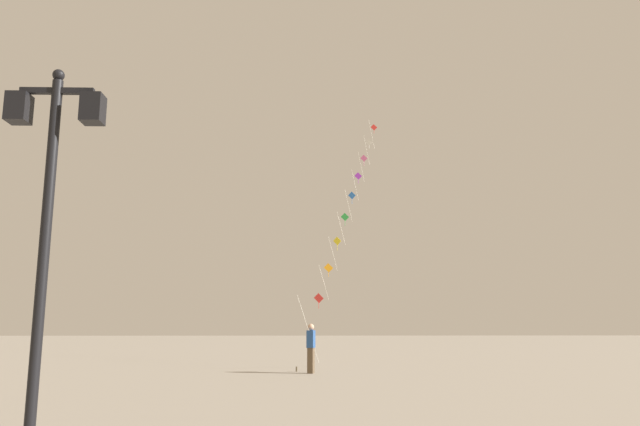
# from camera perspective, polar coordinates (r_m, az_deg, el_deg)

# --- Properties ---
(ground_plane) EXTENTS (160.00, 160.00, 0.00)m
(ground_plane) POSITION_cam_1_polar(r_m,az_deg,el_deg) (21.48, -4.34, -14.84)
(ground_plane) COLOR gray
(twin_lantern_lamp_post) EXTENTS (1.27, 0.28, 5.11)m
(twin_lantern_lamp_post) POSITION_cam_1_polar(r_m,az_deg,el_deg) (8.83, -23.93, 2.63)
(twin_lantern_lamp_post) COLOR black
(twin_lantern_lamp_post) RESTS_ON ground_plane
(kite_train) EXTENTS (4.82, 13.49, 13.99)m
(kite_train) POSITION_cam_1_polar(r_m,az_deg,el_deg) (30.61, 2.60, 0.41)
(kite_train) COLOR brown
(kite_train) RESTS_ON ground_plane
(kite_flyer) EXTENTS (0.33, 0.63, 1.71)m
(kite_flyer) POSITION_cam_1_polar(r_m,az_deg,el_deg) (22.01, -0.85, -12.40)
(kite_flyer) COLOR brown
(kite_flyer) RESTS_ON ground_plane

